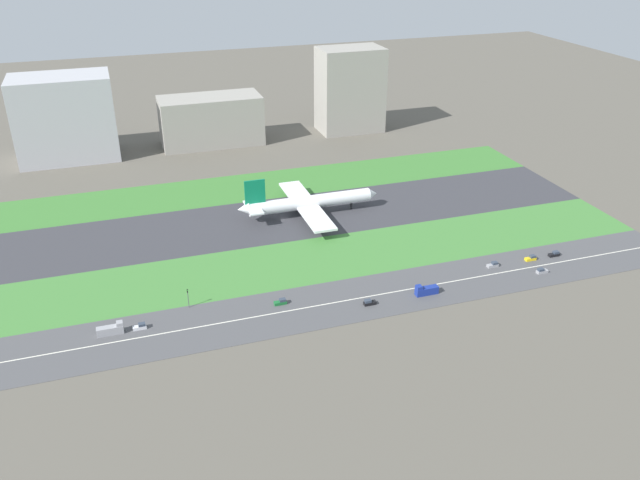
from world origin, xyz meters
name	(u,v)px	position (x,y,z in m)	size (l,w,h in m)	color
ground_plane	(283,219)	(0.00, 0.00, 0.00)	(800.00, 800.00, 0.00)	#5B564C
runway	(283,218)	(0.00, 0.00, 0.05)	(280.00, 46.00, 0.10)	#38383D
grass_median_north	(261,185)	(0.00, 41.00, 0.05)	(280.00, 36.00, 0.10)	#3D7A33
grass_median_south	(311,260)	(0.00, -41.00, 0.05)	(280.00, 36.00, 0.10)	#427F38
highway	(339,302)	(0.00, -73.00, 0.05)	(280.00, 28.00, 0.10)	#4C4C4F
highway_centerline	(339,302)	(0.00, -73.00, 0.11)	(266.00, 0.50, 0.01)	silver
airliner	(307,203)	(10.97, 0.00, 6.23)	(65.00, 56.00, 19.70)	white
car_4	(542,271)	(79.54, -78.00, 0.92)	(4.40, 1.80, 2.00)	#99999E
car_3	(140,327)	(-67.37, -68.00, 0.92)	(4.40, 1.80, 2.00)	silver
car_2	(554,254)	(92.47, -68.00, 0.92)	(4.40, 1.80, 2.00)	black
car_0	(493,265)	(64.69, -68.00, 0.92)	(4.40, 1.80, 2.00)	#99999E
car_6	(369,303)	(9.33, -78.00, 0.92)	(4.40, 1.80, 2.00)	black
car_5	(531,258)	(81.64, -68.00, 0.92)	(4.40, 1.80, 2.00)	yellow
truck_0	(426,290)	(31.08, -78.00, 1.67)	(8.40, 2.50, 4.00)	navy
truck_1	(111,330)	(-76.48, -68.00, 1.67)	(8.40, 2.50, 4.00)	#99999E
car_1	(281,302)	(-19.72, -68.00, 0.92)	(4.40, 1.80, 2.00)	#19662D
traffic_light	(188,297)	(-50.39, -60.01, 4.29)	(0.36, 0.50, 7.20)	#4C4C51
terminal_building	(65,118)	(-90.00, 114.00, 22.62)	(51.64, 31.59, 45.24)	#B2B2B7
hangar_building	(211,120)	(-11.47, 114.00, 13.95)	(57.67, 26.00, 27.90)	#9E998E
office_tower	(350,90)	(74.27, 114.00, 25.11)	(38.19, 24.70, 50.21)	#9E998E
fuel_tank_west	(206,112)	(-7.34, 159.00, 6.71)	(23.36, 23.36, 13.42)	silver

